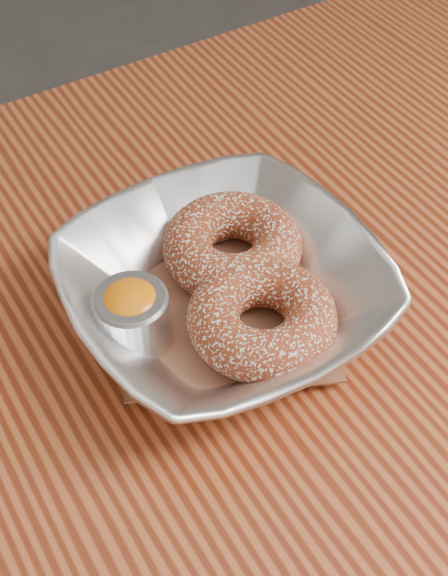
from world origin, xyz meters
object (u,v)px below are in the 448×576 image
donut_back (232,246)px  ramekin (132,315)px  donut_front (262,318)px  table (269,467)px  serving_bowl (224,292)px

donut_back → ramekin: (-0.09, -0.03, 0.01)m
donut_back → donut_front: same height
table → donut_front: 0.13m
ramekin → table: bearing=-53.2°
serving_bowl → donut_back: size_ratio=2.12×
serving_bowl → table: bearing=-93.8°
table → donut_front: donut_front is taller
donut_front → ramekin: size_ratio=2.00×
donut_front → donut_back: bearing=74.5°
donut_back → donut_front: 0.07m
serving_bowl → donut_front: size_ratio=2.13×
table → donut_front: size_ratio=11.89×
serving_bowl → donut_back: serving_bowl is taller
donut_back → ramekin: size_ratio=2.01×
donut_front → ramekin: (-0.07, 0.04, 0.01)m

